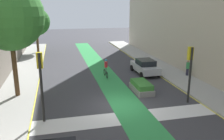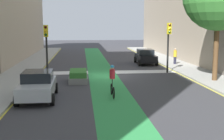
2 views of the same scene
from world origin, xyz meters
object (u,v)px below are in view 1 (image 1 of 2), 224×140
car_silver_right_far (145,66)px  traffic_signal_near_left (41,74)px  traffic_signal_near_right (190,64)px  pedestrian_sidewalk_right_a (188,68)px  cyclist_in_lane (106,68)px  street_tree_near (9,16)px  street_tree_far (36,22)px  median_planter (142,87)px

car_silver_right_far → traffic_signal_near_left: bearing=-139.6°
traffic_signal_near_right → traffic_signal_near_left: traffic_signal_near_left is taller
traffic_signal_near_left → pedestrian_sidewalk_right_a: bearing=25.2°
cyclist_in_lane → street_tree_near: (-7.89, -3.65, 5.26)m
cyclist_in_lane → street_tree_near: size_ratio=0.22×
car_silver_right_far → street_tree_near: bearing=-162.3°
traffic_signal_near_right → street_tree_far: (-11.99, 22.26, 1.78)m
traffic_signal_near_left → pedestrian_sidewalk_right_a: (13.75, 6.48, -2.11)m
car_silver_right_far → cyclist_in_lane: (-4.24, -0.21, 0.17)m
traffic_signal_near_left → cyclist_in_lane: bearing=55.3°
car_silver_right_far → pedestrian_sidewalk_right_a: bearing=-27.6°
street_tree_near → street_tree_far: 18.36m
traffic_signal_near_left → street_tree_near: street_tree_near is taller
cyclist_in_lane → pedestrian_sidewalk_right_a: (8.04, -1.77, -0.04)m
street_tree_far → car_silver_right_far: bearing=-51.1°
street_tree_near → street_tree_far: bearing=88.5°
car_silver_right_far → street_tree_near: size_ratio=0.49×
traffic_signal_near_right → traffic_signal_near_left: size_ratio=0.96×
street_tree_far → traffic_signal_near_left: bearing=-85.8°
car_silver_right_far → cyclist_in_lane: bearing=-177.1°
traffic_signal_near_left → car_silver_right_far: bearing=40.4°
street_tree_far → median_planter: 22.01m
street_tree_near → cyclist_in_lane: bearing=24.8°
car_silver_right_far → street_tree_far: size_ratio=0.64×
traffic_signal_near_left → pedestrian_sidewalk_right_a: traffic_signal_near_left is taller
cyclist_in_lane → street_tree_near: bearing=-155.2°
car_silver_right_far → cyclist_in_lane: 4.25m
car_silver_right_far → street_tree_near: 13.84m
pedestrian_sidewalk_right_a → traffic_signal_near_left: bearing=-154.8°
traffic_signal_near_right → street_tree_far: size_ratio=0.63×
cyclist_in_lane → pedestrian_sidewalk_right_a: cyclist_in_lane is taller
pedestrian_sidewalk_right_a → street_tree_near: street_tree_near is taller
street_tree_near → pedestrian_sidewalk_right_a: bearing=6.7°
cyclist_in_lane → traffic_signal_near_left: bearing=-124.7°
car_silver_right_far → street_tree_far: bearing=128.9°
pedestrian_sidewalk_right_a → median_planter: pedestrian_sidewalk_right_a is taller
traffic_signal_near_right → median_planter: size_ratio=1.54×
car_silver_right_far → pedestrian_sidewalk_right_a: 4.28m
street_tree_near → median_planter: size_ratio=3.19×
pedestrian_sidewalk_right_a → street_tree_far: size_ratio=0.23×
car_silver_right_far → street_tree_far: (-11.64, 14.43, 3.89)m
traffic_signal_near_right → street_tree_near: bearing=162.3°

